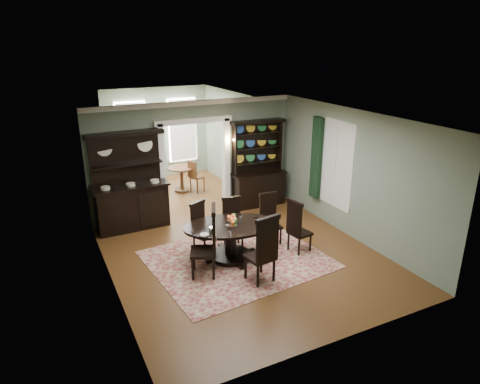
{
  "coord_description": "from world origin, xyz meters",
  "views": [
    {
      "loc": [
        -3.74,
        -7.26,
        4.45
      ],
      "look_at": [
        0.15,
        0.6,
        1.3
      ],
      "focal_mm": 32.0,
      "sensor_mm": 36.0,
      "label": 1
    }
  ],
  "objects_px": {
    "welsh_dresser": "(258,175)",
    "parlor_table": "(182,175)",
    "dining_table": "(231,235)",
    "sideboard": "(131,196)"
  },
  "relations": [
    {
      "from": "dining_table",
      "to": "sideboard",
      "type": "distance_m",
      "value": 2.97
    },
    {
      "from": "sideboard",
      "to": "parlor_table",
      "type": "relative_size",
      "value": 2.89
    },
    {
      "from": "welsh_dresser",
      "to": "parlor_table",
      "type": "distance_m",
      "value": 2.57
    },
    {
      "from": "dining_table",
      "to": "sideboard",
      "type": "bearing_deg",
      "value": 132.86
    },
    {
      "from": "dining_table",
      "to": "sideboard",
      "type": "relative_size",
      "value": 0.92
    },
    {
      "from": "dining_table",
      "to": "parlor_table",
      "type": "bearing_deg",
      "value": 96.3
    },
    {
      "from": "dining_table",
      "to": "welsh_dresser",
      "type": "height_order",
      "value": "welsh_dresser"
    },
    {
      "from": "welsh_dresser",
      "to": "parlor_table",
      "type": "bearing_deg",
      "value": 129.04
    },
    {
      "from": "parlor_table",
      "to": "dining_table",
      "type": "bearing_deg",
      "value": -96.0
    },
    {
      "from": "welsh_dresser",
      "to": "parlor_table",
      "type": "relative_size",
      "value": 2.89
    }
  ]
}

